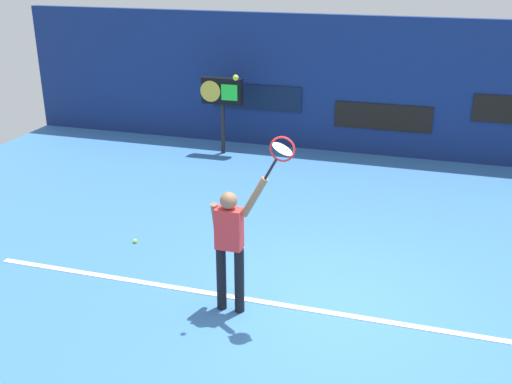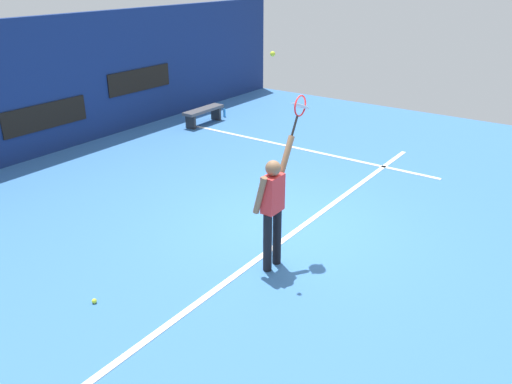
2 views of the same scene
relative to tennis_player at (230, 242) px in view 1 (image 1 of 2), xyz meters
The scene contains 10 objects.
ground_plane 1.65m from the tennis_player, 22.65° to the left, with size 18.00×18.00×0.00m, color #3870B2.
back_wall 7.42m from the tennis_player, 80.67° to the left, with size 18.00×0.20×3.14m, color navy.
sponsor_banner_center 7.28m from the tennis_player, 80.51° to the left, with size 2.20×0.03×0.60m, color black.
sponsor_banner_portside 7.40m from the tennis_player, 104.08° to the left, with size 2.20×0.03×0.60m, color #0C1933.
court_baseline 1.59m from the tennis_player, 13.29° to the left, with size 10.00×0.10×0.01m, color white.
tennis_player is the anchor object (origin of this frame).
tennis_racket 1.43m from the tennis_player, ahead, with size 0.44×0.27×0.61m.
tennis_ball 2.10m from the tennis_player, 47.62° to the left, with size 0.07×0.07×0.07m, color #CCE033.
scoreboard_clock 6.74m from the tennis_player, 110.58° to the left, with size 0.96×0.20×1.78m.
spare_ball 2.76m from the tennis_player, 146.69° to the left, with size 0.07×0.07×0.07m, color #CCE033.
Camera 1 is at (1.15, -7.13, 4.51)m, focal length 42.89 mm.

